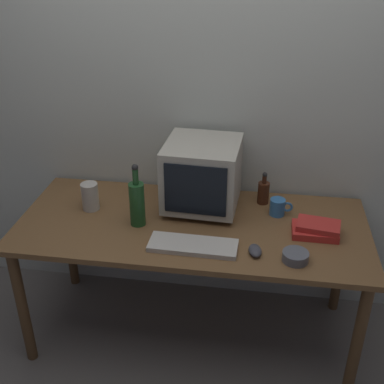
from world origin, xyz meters
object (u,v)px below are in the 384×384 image
Objects in this scene: crt_monitor at (202,175)px; bottle_tall at (137,202)px; book_stack at (316,229)px; mug at (278,207)px; cd_spindle at (295,257)px; computer_mouse at (255,251)px; metal_canister at (90,196)px; keyboard at (193,245)px; bottle_short at (263,192)px.

crt_monitor is 1.21× the size of bottle_tall.
mug is at bearing 138.79° from book_stack.
cd_spindle is (0.08, -0.40, -0.02)m from mug.
metal_canister is at bearing 151.52° from computer_mouse.
bottle_tall is (-0.30, -0.22, -0.07)m from crt_monitor.
book_stack is at bearing -3.68° from metal_canister.
metal_canister is (-0.60, 0.28, 0.06)m from keyboard.
crt_monitor is 2.19× the size of bottle_short.
bottle_short is 0.54m from cd_spindle.
computer_mouse is 0.83× the size of mug.
crt_monitor is 4.05× the size of computer_mouse.
bottle_tall is (-0.31, 0.17, 0.11)m from keyboard.
crt_monitor is 1.71× the size of book_stack.
book_stack is (0.59, -0.19, -0.16)m from crt_monitor.
computer_mouse is at bearing -144.16° from book_stack.
keyboard is 4.20× the size of computer_mouse.
mug is (0.70, 0.20, -0.08)m from bottle_tall.
mug is at bearing 5.06° from metal_canister.
crt_monitor is at bearing -164.25° from bottle_short.
keyboard is 2.80× the size of metal_canister.
book_stack is 0.25m from mug.
metal_canister is at bearing -169.26° from crt_monitor.
cd_spindle is (0.16, -0.52, -0.05)m from bottle_short.
keyboard is at bearing 168.06° from computer_mouse.
keyboard is at bearing -88.68° from crt_monitor.
bottle_tall is at bearing 165.61° from cd_spindle.
mug is at bearing 44.16° from keyboard.
cd_spindle is 0.80× the size of metal_canister.
bottle_short reaches higher than keyboard.
metal_canister reaches higher than book_stack.
computer_mouse is 0.36m from book_stack.
bottle_tall reaches higher than book_stack.
crt_monitor is at bearing 138.78° from cd_spindle.
bottle_tall is 0.81m from cd_spindle.
computer_mouse is (0.30, -0.40, -0.17)m from crt_monitor.
crt_monitor is at bearing 92.66° from keyboard.
computer_mouse is at bearing -92.90° from bottle_short.
cd_spindle reaches higher than computer_mouse.
bottle_tall is 0.31m from metal_canister.
crt_monitor is 0.96× the size of keyboard.
bottle_short is 0.93m from metal_canister.
crt_monitor is 3.38× the size of mug.
book_stack is 1.97× the size of cd_spindle.
book_stack is at bearing 2.28° from bottle_tall.
book_stack is (0.58, 0.20, 0.02)m from keyboard.
metal_canister is (-0.99, -0.09, 0.03)m from mug.
computer_mouse is at bearing 0.01° from keyboard.
crt_monitor reaches higher than bottle_tall.
bottle_tall is at bearing 153.16° from computer_mouse.
keyboard is 0.54m from mug.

